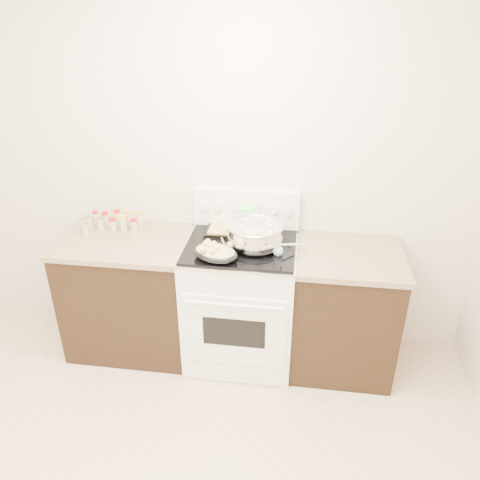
# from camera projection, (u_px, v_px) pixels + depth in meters

# --- Properties ---
(room_shell) EXTENTS (4.10, 3.60, 2.75)m
(room_shell) POSITION_uv_depth(u_px,v_px,m) (86.00, 233.00, 1.63)
(room_shell) COLOR beige
(room_shell) RESTS_ON ground
(counter_left) EXTENTS (0.93, 0.67, 0.92)m
(counter_left) POSITION_uv_depth(u_px,v_px,m) (132.00, 293.00, 3.51)
(counter_left) COLOR black
(counter_left) RESTS_ON ground
(counter_right) EXTENTS (0.73, 0.67, 0.92)m
(counter_right) POSITION_uv_depth(u_px,v_px,m) (343.00, 310.00, 3.32)
(counter_right) COLOR black
(counter_right) RESTS_ON ground
(kitchen_range) EXTENTS (0.78, 0.73, 1.22)m
(kitchen_range) POSITION_uv_depth(u_px,v_px,m) (241.00, 299.00, 3.39)
(kitchen_range) COLOR white
(kitchen_range) RESTS_ON ground
(mixing_bowl) EXTENTS (0.47, 0.47, 0.22)m
(mixing_bowl) POSITION_uv_depth(u_px,v_px,m) (255.00, 236.00, 3.10)
(mixing_bowl) COLOR silver
(mixing_bowl) RESTS_ON kitchen_range
(roasting_pan) EXTENTS (0.36, 0.30, 0.11)m
(roasting_pan) POSITION_uv_depth(u_px,v_px,m) (215.00, 252.00, 2.98)
(roasting_pan) COLOR black
(roasting_pan) RESTS_ON kitchen_range
(baking_sheet) EXTENTS (0.42, 0.30, 0.06)m
(baking_sheet) POSITION_uv_depth(u_px,v_px,m) (236.00, 228.00, 3.36)
(baking_sheet) COLOR black
(baking_sheet) RESTS_ON kitchen_range
(wooden_spoon) EXTENTS (0.11, 0.25, 0.04)m
(wooden_spoon) POSITION_uv_depth(u_px,v_px,m) (219.00, 247.00, 3.11)
(wooden_spoon) COLOR #B17E51
(wooden_spoon) RESTS_ON kitchen_range
(blue_ladle) EXTENTS (0.22, 0.17, 0.09)m
(blue_ladle) POSITION_uv_depth(u_px,v_px,m) (280.00, 250.00, 3.04)
(blue_ladle) COLOR #97C1E1
(blue_ladle) RESTS_ON kitchen_range
(spice_jars) EXTENTS (0.40, 0.23, 0.13)m
(spice_jars) POSITION_uv_depth(u_px,v_px,m) (113.00, 222.00, 3.41)
(spice_jars) COLOR #BFB28C
(spice_jars) RESTS_ON counter_left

